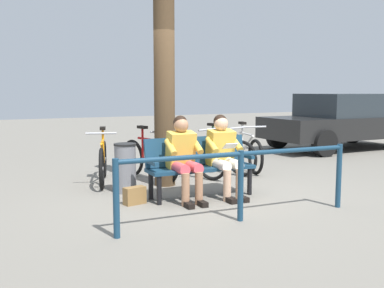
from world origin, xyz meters
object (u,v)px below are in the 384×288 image
object	(u,v)px
bicycle_red	(245,152)
bicycle_black	(103,162)
bicycle_orange	(189,157)
bench	(199,162)
bicycle_silver	(149,159)
person_reading	(224,151)
tree_trunk	(164,74)
litter_bin	(125,168)
person_companion	(184,154)
bicycle_blue	(220,154)
parked_car	(342,120)
handbag	(135,196)

from	to	relation	value
bicycle_red	bicycle_black	bearing A→B (deg)	-78.76
bicycle_orange	bicycle_black	size ratio (longest dim) A/B	0.96
bench	bicycle_silver	distance (m)	1.49
person_reading	tree_trunk	world-z (taller)	tree_trunk
person_reading	litter_bin	size ratio (longest dim) A/B	1.59
litter_bin	person_reading	bearing A→B (deg)	143.53
person_companion	bicycle_black	size ratio (longest dim) A/B	0.74
person_companion	litter_bin	size ratio (longest dim) A/B	1.59
litter_bin	bicycle_blue	xyz separation A→B (m)	(-2.12, -0.74, -0.02)
bicycle_red	bicycle_orange	bearing A→B (deg)	-71.51
person_reading	bicycle_silver	distance (m)	1.76
litter_bin	bicycle_red	distance (m)	2.85
person_reading	parked_car	distance (m)	6.46
tree_trunk	parked_car	bearing A→B (deg)	-161.06
person_reading	bicycle_red	world-z (taller)	person_reading
tree_trunk	bicycle_orange	world-z (taller)	tree_trunk
handbag	bicycle_orange	distance (m)	2.10
tree_trunk	bicycle_orange	bearing A→B (deg)	-145.88
bicycle_blue	bicycle_orange	bearing A→B (deg)	-103.92
bicycle_red	bicycle_black	world-z (taller)	same
handbag	parked_car	distance (m)	7.61
person_companion	bicycle_black	distance (m)	1.87
person_companion	parked_car	xyz separation A→B (m)	(-6.25, -3.16, 0.11)
person_reading	parked_car	xyz separation A→B (m)	(-5.61, -3.18, 0.11)
person_companion	bicycle_blue	world-z (taller)	person_companion
person_reading	tree_trunk	distance (m)	1.66
bicycle_orange	bicycle_black	bearing A→B (deg)	-121.64
bench	bicycle_blue	size ratio (longest dim) A/B	1.01
bench	person_reading	world-z (taller)	person_reading
bicycle_red	litter_bin	bearing A→B (deg)	-61.51
bicycle_blue	bicycle_orange	size ratio (longest dim) A/B	1.03
bicycle_blue	bicycle_orange	distance (m)	0.71
person_companion	person_reading	bearing A→B (deg)	179.95
person_reading	person_companion	bearing A→B (deg)	-0.05
bench	bicycle_blue	bearing A→B (deg)	-127.60
bicycle_blue	bicycle_silver	bearing A→B (deg)	-111.13
bicycle_red	parked_car	xyz separation A→B (m)	(-4.09, -1.49, 0.41)
bicycle_red	bicycle_blue	xyz separation A→B (m)	(0.62, 0.07, 0.00)
tree_trunk	bicycle_red	distance (m)	2.54
person_companion	bicycle_orange	bearing A→B (deg)	-116.52
bicycle_black	bicycle_orange	bearing A→B (deg)	101.02
tree_trunk	bicycle_blue	bearing A→B (deg)	-158.86
person_reading	bicycle_black	world-z (taller)	person_reading
bench	person_companion	world-z (taller)	person_companion
handbag	bicycle_red	distance (m)	3.26
litter_bin	parked_car	size ratio (longest dim) A/B	0.18
handbag	parked_car	bearing A→B (deg)	-156.34
litter_bin	bicycle_blue	distance (m)	2.24
person_companion	bicycle_silver	world-z (taller)	person_companion
person_companion	bicycle_black	world-z (taller)	person_companion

